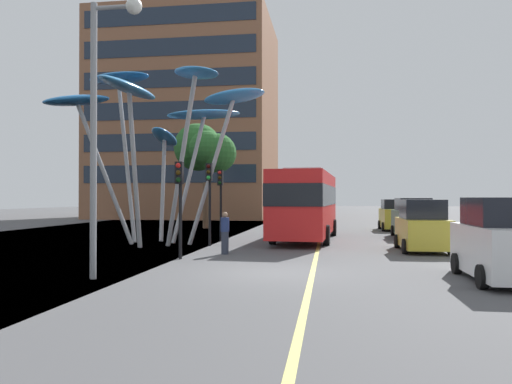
{
  "coord_description": "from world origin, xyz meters",
  "views": [
    {
      "loc": [
        1.58,
        -14.86,
        2.23
      ],
      "look_at": [
        -1.91,
        8.95,
        2.5
      ],
      "focal_mm": 35.07,
      "sensor_mm": 36.0,
      "label": 1
    }
  ],
  "objects": [
    {
      "name": "car_parked_far",
      "position": [
        6.16,
        13.8,
        1.04
      ],
      "size": [
        2.0,
        4.45,
        2.2
      ],
      "color": "#2D5138",
      "rests_on": "ground"
    },
    {
      "name": "ground",
      "position": [
        -0.74,
        0.0,
        -0.05
      ],
      "size": [
        120.0,
        240.0,
        0.1
      ],
      "color": "#4C4C4F"
    },
    {
      "name": "car_parked_near",
      "position": [
        6.15,
        -0.76,
        1.04
      ],
      "size": [
        1.98,
        4.0,
        2.23
      ],
      "color": "silver",
      "rests_on": "ground"
    },
    {
      "name": "car_side_street",
      "position": [
        6.03,
        20.31,
        1.0
      ],
      "size": [
        2.0,
        4.11,
        2.11
      ],
      "color": "gold",
      "rests_on": "ground"
    },
    {
      "name": "tree_pavement_near",
      "position": [
        -7.55,
        21.08,
        5.81
      ],
      "size": [
        4.95,
        4.55,
        7.82
      ],
      "color": "brown",
      "rests_on": "ground"
    },
    {
      "name": "traffic_light_island_mid",
      "position": [
        -3.95,
        10.24,
        2.64
      ],
      "size": [
        0.28,
        0.42,
        3.65
      ],
      "color": "black",
      "rests_on": "ground"
    },
    {
      "name": "leaf_sculpture",
      "position": [
        -6.73,
        7.96,
        6.49
      ],
      "size": [
        10.68,
        9.13,
        8.72
      ],
      "color": "#9EA0A5",
      "rests_on": "ground"
    },
    {
      "name": "pedestrian",
      "position": [
        -2.49,
        4.45,
        0.83
      ],
      "size": [
        0.34,
        0.34,
        1.66
      ],
      "color": "#2D3342",
      "rests_on": "ground"
    },
    {
      "name": "backdrop_building",
      "position": [
        -14.22,
        40.27,
        11.04
      ],
      "size": [
        18.8,
        15.27,
        22.07
      ],
      "color": "brown",
      "rests_on": "ground"
    },
    {
      "name": "car_parked_mid",
      "position": [
        5.41,
        6.73,
        1.0
      ],
      "size": [
        1.94,
        3.85,
        2.15
      ],
      "color": "gold",
      "rests_on": "ground"
    },
    {
      "name": "red_bus",
      "position": [
        0.36,
        11.58,
        2.03
      ],
      "size": [
        3.27,
        10.54,
        3.71
      ],
      "color": "red",
      "rests_on": "ground"
    },
    {
      "name": "street_lamp",
      "position": [
        -4.53,
        -1.93,
        4.87
      ],
      "size": [
        1.47,
        0.44,
        7.68
      ],
      "color": "gray",
      "rests_on": "ground"
    },
    {
      "name": "traffic_light_kerb_near",
      "position": [
        -3.77,
        2.57,
        2.56
      ],
      "size": [
        0.28,
        0.42,
        3.52
      ],
      "color": "black",
      "rests_on": "ground"
    },
    {
      "name": "traffic_light_kerb_far",
      "position": [
        -3.89,
        7.58,
        2.75
      ],
      "size": [
        0.28,
        0.42,
        3.81
      ],
      "color": "black",
      "rests_on": "ground"
    }
  ]
}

